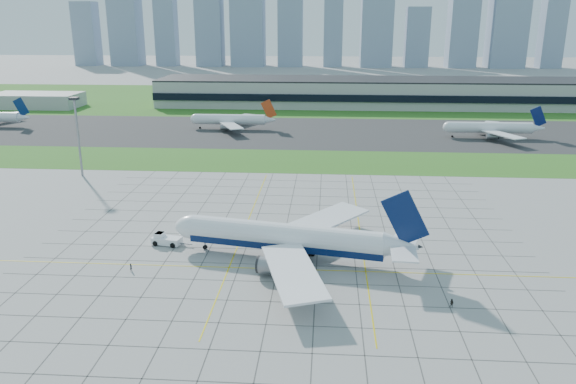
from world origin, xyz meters
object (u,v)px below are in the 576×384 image
Objects in this scene: airliner at (287,238)px; distant_jet_2 at (491,128)px; light_mast at (77,127)px; crew_far at (452,303)px; distant_jet_1 at (231,119)px; crew_near at (131,267)px; pushback_tug at (165,239)px.

airliner is 1.27× the size of distant_jet_2.
airliner is at bearing -120.38° from distant_jet_2.
light_mast reaches higher than crew_far.
crew_near is at bearing -88.02° from distant_jet_1.
crew_near is 0.04× the size of distant_jet_2.
distant_jet_1 is at bearing 104.55° from pushback_tug.
distant_jet_2 is at bearing -6.28° from distant_jet_1.
crew_far is at bearing -107.35° from distant_jet_2.
crew_far is 160.43m from distant_jet_2.
pushback_tug is (-28.17, 5.84, -3.53)m from airliner.
crew_far is 0.04× the size of distant_jet_1.
airliner is 36.40m from crew_far.
distant_jet_2 is at bearing 61.32° from pushback_tug.
distant_jet_2 is (109.70, 142.39, 3.68)m from crew_near.
light_mast is 92.70m from distant_jet_1.
distant_jet_1 is at bearing 163.28° from crew_far.
distant_jet_2 is (115.08, -12.66, 0.00)m from distant_jet_1.
airliner is (71.65, -61.47, -11.47)m from light_mast.
crew_near is at bearing -138.61° from crew_far.
light_mast is 0.60× the size of distant_jet_2.
distant_jet_1 is (-36.61, 146.49, -0.22)m from airliner.
distant_jet_2 is (78.47, 133.83, -0.22)m from airliner.
distant_jet_1 reaches higher than crew_far.
crew_near is at bearing -127.61° from distant_jet_2.
crew_near is 62.79m from crew_far.
crew_far is at bearing -86.46° from crew_near.
pushback_tug is at bearing -51.99° from light_mast.
airliner is at bearing -0.60° from pushback_tug.
light_mast is 82.30m from crew_near.
light_mast is 95.10m from airliner.
light_mast is 72.18m from pushback_tug.
airliner is 28.99m from pushback_tug.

